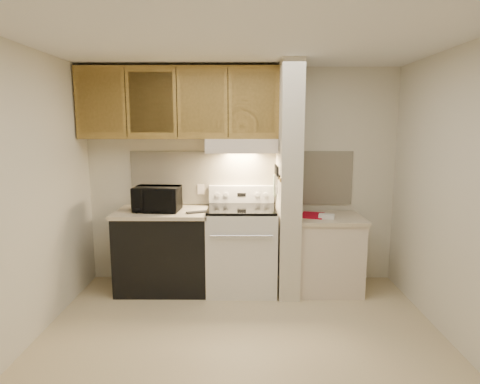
{
  "coord_description": "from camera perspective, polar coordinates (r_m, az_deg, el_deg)",
  "views": [
    {
      "loc": [
        0.0,
        -3.19,
        1.84
      ],
      "look_at": [
        -0.02,
        0.75,
        1.19
      ],
      "focal_mm": 30.0,
      "sensor_mm": 36.0,
      "label": 1
    }
  ],
  "objects": [
    {
      "name": "floor",
      "position": [
        3.68,
        0.19,
        -20.59
      ],
      "size": [
        3.6,
        3.6,
        0.0
      ],
      "primitive_type": "plane",
      "color": "#CDB98E",
      "rests_on": "ground"
    },
    {
      "name": "ceiling",
      "position": [
        3.26,
        0.22,
        21.07
      ],
      "size": [
        3.6,
        3.6,
        0.0
      ],
      "primitive_type": "plane",
      "rotation": [
        3.14,
        0.0,
        0.0
      ],
      "color": "white",
      "rests_on": "wall_back"
    },
    {
      "name": "wall_back",
      "position": [
        4.73,
        0.23,
        2.22
      ],
      "size": [
        3.6,
        2.5,
        0.02
      ],
      "primitive_type": "cube",
      "rotation": [
        1.57,
        0.0,
        0.0
      ],
      "color": "beige",
      "rests_on": "floor"
    },
    {
      "name": "wall_left",
      "position": [
        3.71,
        -28.8,
        -0.93
      ],
      "size": [
        0.02,
        3.0,
        2.5
      ],
      "primitive_type": "cube",
      "color": "beige",
      "rests_on": "floor"
    },
    {
      "name": "wall_right",
      "position": [
        3.71,
        29.25,
        -0.98
      ],
      "size": [
        0.02,
        3.0,
        2.5
      ],
      "primitive_type": "cube",
      "color": "beige",
      "rests_on": "floor"
    },
    {
      "name": "backsplash",
      "position": [
        4.72,
        0.23,
        2.02
      ],
      "size": [
        2.6,
        0.02,
        0.63
      ],
      "primitive_type": "cube",
      "color": "#FFF1CE",
      "rests_on": "wall_back"
    },
    {
      "name": "range_body",
      "position": [
        4.56,
        0.22,
        -8.23
      ],
      "size": [
        0.76,
        0.65,
        0.92
      ],
      "primitive_type": "cube",
      "color": "silver",
      "rests_on": "floor"
    },
    {
      "name": "oven_window",
      "position": [
        4.25,
        0.22,
        -9.01
      ],
      "size": [
        0.5,
        0.01,
        0.3
      ],
      "primitive_type": "cube",
      "color": "black",
      "rests_on": "range_body"
    },
    {
      "name": "oven_handle",
      "position": [
        4.14,
        0.22,
        -6.29
      ],
      "size": [
        0.65,
        0.02,
        0.02
      ],
      "primitive_type": "cylinder",
      "rotation": [
        0.0,
        1.57,
        0.0
      ],
      "color": "silver",
      "rests_on": "range_body"
    },
    {
      "name": "cooktop",
      "position": [
        4.44,
        0.22,
        -2.38
      ],
      "size": [
        0.74,
        0.64,
        0.03
      ],
      "primitive_type": "cube",
      "color": "black",
      "rests_on": "range_body"
    },
    {
      "name": "range_backguard",
      "position": [
        4.7,
        0.23,
        -0.29
      ],
      "size": [
        0.76,
        0.08,
        0.2
      ],
      "primitive_type": "cube",
      "color": "silver",
      "rests_on": "range_body"
    },
    {
      "name": "range_display",
      "position": [
        4.66,
        0.23,
        -0.38
      ],
      "size": [
        0.1,
        0.01,
        0.04
      ],
      "primitive_type": "cube",
      "color": "black",
      "rests_on": "range_backguard"
    },
    {
      "name": "range_knob_left_outer",
      "position": [
        4.66,
        -3.22,
        -0.38
      ],
      "size": [
        0.05,
        0.02,
        0.05
      ],
      "primitive_type": "cylinder",
      "rotation": [
        1.57,
        0.0,
        0.0
      ],
      "color": "silver",
      "rests_on": "range_backguard"
    },
    {
      "name": "range_knob_left_inner",
      "position": [
        4.66,
        -1.99,
        -0.39
      ],
      "size": [
        0.05,
        0.02,
        0.05
      ],
      "primitive_type": "cylinder",
      "rotation": [
        1.57,
        0.0,
        0.0
      ],
      "color": "silver",
      "rests_on": "range_backguard"
    },
    {
      "name": "range_knob_right_inner",
      "position": [
        4.66,
        2.44,
        -0.39
      ],
      "size": [
        0.05,
        0.02,
        0.05
      ],
      "primitive_type": "cylinder",
      "rotation": [
        1.57,
        0.0,
        0.0
      ],
      "color": "silver",
      "rests_on": "range_backguard"
    },
    {
      "name": "range_knob_right_outer",
      "position": [
        4.66,
        3.67,
        -0.39
      ],
      "size": [
        0.05,
        0.02,
        0.05
      ],
      "primitive_type": "cylinder",
      "rotation": [
        1.57,
        0.0,
        0.0
      ],
      "color": "silver",
      "rests_on": "range_backguard"
    },
    {
      "name": "dishwasher_front",
      "position": [
        4.66,
        -10.78,
        -8.33
      ],
      "size": [
        1.0,
        0.63,
        0.87
      ],
      "primitive_type": "cube",
      "color": "black",
      "rests_on": "floor"
    },
    {
      "name": "left_countertop",
      "position": [
        4.54,
        -10.96,
        -2.85
      ],
      "size": [
        1.04,
        0.67,
        0.04
      ],
      "primitive_type": "cube",
      "color": "beige",
      "rests_on": "dishwasher_front"
    },
    {
      "name": "spoon_rest",
      "position": [
        4.36,
        -6.1,
        -2.86
      ],
      "size": [
        0.24,
        0.16,
        0.02
      ],
      "primitive_type": "cube",
      "rotation": [
        0.0,
        0.0,
        0.42
      ],
      "color": "black",
      "rests_on": "left_countertop"
    },
    {
      "name": "teal_jar",
      "position": [
        4.73,
        -9.88,
        -1.5
      ],
      "size": [
        0.1,
        0.1,
        0.09
      ],
      "primitive_type": "cylinder",
      "rotation": [
        0.0,
        0.0,
        0.16
      ],
      "color": "#2C6C6A",
      "rests_on": "left_countertop"
    },
    {
      "name": "outlet",
      "position": [
        4.75,
        -5.57,
        0.38
      ],
      "size": [
        0.08,
        0.01,
        0.12
      ],
      "primitive_type": "cube",
      "color": "beige",
      "rests_on": "backsplash"
    },
    {
      "name": "microwave",
      "position": [
        4.51,
        -11.69,
        -0.96
      ],
      "size": [
        0.51,
        0.36,
        0.27
      ],
      "primitive_type": "imported",
      "rotation": [
        0.0,
        0.0,
        -0.06
      ],
      "color": "black",
      "rests_on": "left_countertop"
    },
    {
      "name": "partition_pillar",
      "position": [
        4.41,
        6.87,
        1.63
      ],
      "size": [
        0.22,
        0.7,
        2.5
      ],
      "primitive_type": "cube",
      "color": "beige",
      "rests_on": "floor"
    },
    {
      "name": "pillar_trim",
      "position": [
        4.39,
        5.38,
        2.28
      ],
      "size": [
        0.01,
        0.7,
        0.04
      ],
      "primitive_type": "cube",
      "color": "olive",
      "rests_on": "partition_pillar"
    },
    {
      "name": "knife_strip",
      "position": [
        4.34,
        5.36,
        2.46
      ],
      "size": [
        0.02,
        0.42,
        0.04
      ],
      "primitive_type": "cube",
      "color": "black",
      "rests_on": "partition_pillar"
    },
    {
      "name": "knife_blade_a",
      "position": [
        4.19,
        5.37,
        0.84
      ],
      "size": [
        0.01,
        0.03,
        0.16
      ],
      "primitive_type": "cube",
      "color": "silver",
      "rests_on": "knife_strip"
    },
    {
      "name": "knife_handle_a",
      "position": [
        4.16,
        5.41,
        2.86
      ],
      "size": [
        0.02,
        0.02,
        0.1
      ],
      "primitive_type": "cylinder",
      "color": "black",
      "rests_on": "knife_strip"
    },
    {
      "name": "knife_blade_b",
      "position": [
        4.26,
        5.29,
        0.84
      ],
      "size": [
        0.01,
        0.04,
        0.18
      ],
      "primitive_type": "cube",
      "color": "silver",
      "rests_on": "knife_strip"
    },
    {
      "name": "knife_handle_b",
      "position": [
        4.25,
        5.31,
        2.99
      ],
      "size": [
        0.02,
        0.02,
        0.1
      ],
      "primitive_type": "cylinder",
      "color": "black",
      "rests_on": "knife_strip"
    },
    {
      "name": "knife_blade_c",
      "position": [
        4.36,
        5.17,
        0.92
      ],
      "size": [
        0.01,
        0.04,
        0.2
      ],
      "primitive_type": "cube",
      "color": "silver",
      "rests_on": "knife_strip"
    },
    {
      "name": "knife_handle_c",
      "position": [
        4.33,
        5.22,
        3.12
      ],
      "size": [
        0.02,
        0.02,
        0.1
      ],
      "primitive_type": "cylinder",
      "color": "black",
      "rests_on": "knife_strip"
    },
    {
      "name": "knife_blade_d",
      "position": [
        4.42,
        5.1,
        1.29
      ],
      "size": [
        0.01,
        0.04,
        0.16
      ],
      "primitive_type": "cube",
      "color": "silver",
      "rests_on": "knife_strip"
    },
    {
      "name": "knife_handle_d",
      "position": [
        4.41,
        5.13,
        3.23
      ],
      "size": [
        0.02,
        0.02,
        0.1
      ],
      "primitive_type": "cylinder",
      "color": "black",
      "rests_on": "knife_strip"
    },
    {
      "name": "knife_blade_e",
      "position": [
        4.51,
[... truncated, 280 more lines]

